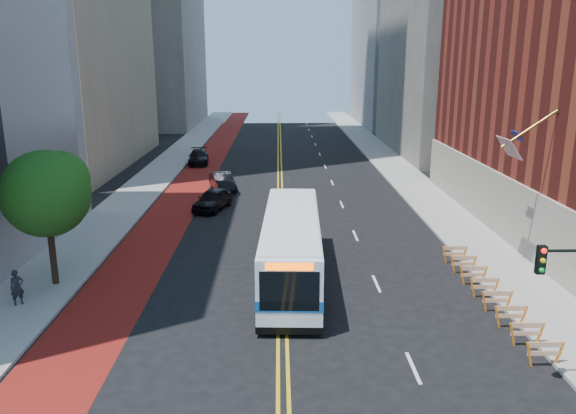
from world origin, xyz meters
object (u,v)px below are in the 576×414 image
Objects in this scene: traffic_signal at (571,289)px; car_c at (199,157)px; street_tree at (47,190)px; car_a at (213,199)px; transit_bus at (291,246)px; pedestrian at (17,287)px; car_b at (223,182)px.

car_c is (-18.20, 43.33, -2.98)m from traffic_signal.
street_tree is 34.12m from car_c.
street_tree is 1.32× the size of traffic_signal.
car_a is at bearing 67.21° from street_tree.
transit_bus is at bearing 131.22° from traffic_signal.
car_a is at bearing 29.29° from pedestrian.
pedestrian is (-0.78, -2.52, -3.94)m from street_tree.
street_tree reaches higher than car_a.
street_tree reaches higher than pedestrian.
car_c is at bearing 117.60° from car_a.
street_tree is 4.75m from pedestrian.
traffic_signal reaches higher than car_b.
transit_bus reaches higher than car_b.
car_a is at bearing -108.03° from car_b.
street_tree is at bearing -96.09° from car_a.
car_b is 2.81× the size of pedestrian.
street_tree is at bearing 34.02° from pedestrian.
car_b is 13.33m from car_c.
traffic_signal is 33.91m from car_b.
car_c is (2.46, 33.78, -4.17)m from street_tree.
car_c is at bearing 46.19° from pedestrian.
traffic_signal is (20.66, -9.55, -1.19)m from street_tree.
traffic_signal is 1.11× the size of car_b.
traffic_signal is 22.73m from pedestrian.
pedestrian reaches higher than car_a.
traffic_signal is at bearing -24.82° from street_tree.
transit_bus reaches higher than car_a.
street_tree is 0.53× the size of transit_bus.
transit_bus is 15.13m from car_a.
car_a is 18.51m from pedestrian.
car_b reaches higher than car_c.
car_b is (6.27, 21.01, -4.15)m from street_tree.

